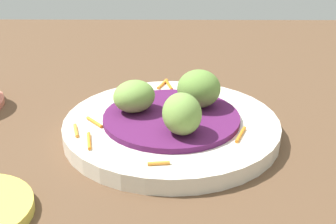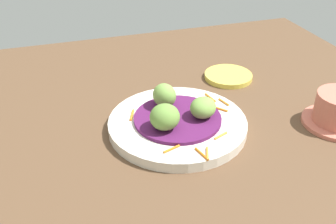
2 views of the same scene
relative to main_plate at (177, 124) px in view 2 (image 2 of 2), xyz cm
name	(u,v)px [view 2 (image 2 of 2)]	position (x,y,z in cm)	size (l,w,h in cm)	color
table_surface	(189,140)	(2.86, 1.30, -2.00)	(110.00, 110.00, 2.00)	brown
main_plate	(177,124)	(0.00, 0.00, 0.00)	(26.51, 26.51, 1.99)	silver
cabbage_bed	(178,118)	(0.00, 0.00, 1.35)	(16.73, 16.73, 0.70)	#51194C
carrot_garnish	(195,122)	(2.05, 2.68, 1.20)	(24.07, 20.55, 0.40)	orange
guac_scoop_left	(203,108)	(1.30, 4.59, 3.65)	(5.30, 4.71, 3.91)	#759E47
guac_scoop_center	(164,95)	(-4.63, -1.17, 4.07)	(5.02, 4.39, 4.74)	#759E47
guac_scoop_right	(166,118)	(3.32, -3.42, 4.06)	(5.48, 5.40, 4.72)	olive
side_plate_small	(228,76)	(-16.54, 18.55, -0.41)	(11.34, 11.34, 1.17)	#E0CC4C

